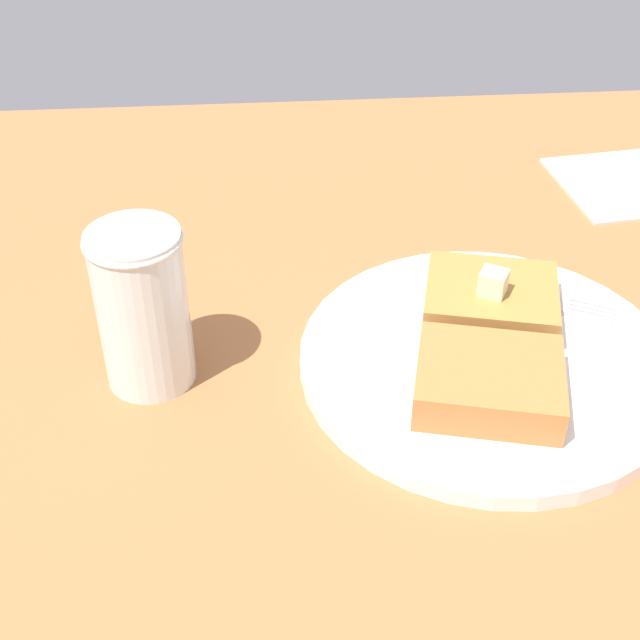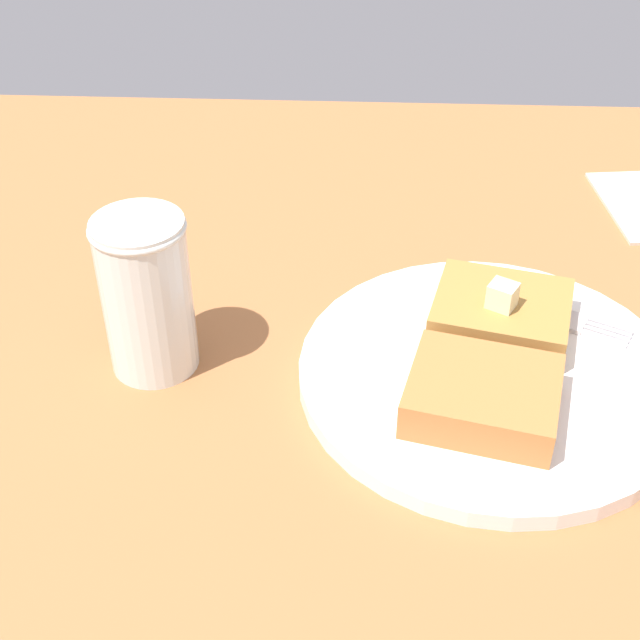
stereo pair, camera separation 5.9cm
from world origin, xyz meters
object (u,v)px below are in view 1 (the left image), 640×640
at_px(plate, 487,360).
at_px(fork, 519,295).
at_px(napkin, 624,185).
at_px(syrup_jar, 144,314).

distance_m(plate, fork, 0.08).
relative_size(plate, napkin, 2.10).
height_order(plate, syrup_jar, syrup_jar).
bearing_deg(plate, fork, 149.08).
distance_m(fork, syrup_jar, 0.28).
bearing_deg(syrup_jar, plate, 87.50).
bearing_deg(napkin, syrup_jar, -60.49).
distance_m(plate, napkin, 0.31).
bearing_deg(syrup_jar, fork, 101.42).
xyz_separation_m(syrup_jar, napkin, (-0.24, 0.42, -0.05)).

